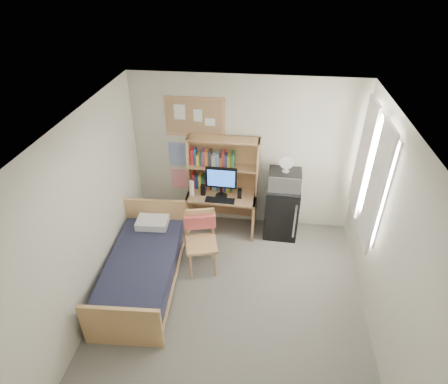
# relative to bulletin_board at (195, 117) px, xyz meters

# --- Properties ---
(floor) EXTENTS (3.60, 4.20, 0.02)m
(floor) POSITION_rel_bulletin_board_xyz_m (0.78, -2.08, -1.93)
(floor) COLOR slate
(floor) RESTS_ON ground
(ceiling) EXTENTS (3.60, 4.20, 0.02)m
(ceiling) POSITION_rel_bulletin_board_xyz_m (0.78, -2.08, 0.68)
(ceiling) COLOR white
(ceiling) RESTS_ON wall_back
(wall_back) EXTENTS (3.60, 0.04, 2.60)m
(wall_back) POSITION_rel_bulletin_board_xyz_m (0.78, 0.02, -0.62)
(wall_back) COLOR beige
(wall_back) RESTS_ON floor
(wall_left) EXTENTS (0.04, 4.20, 2.60)m
(wall_left) POSITION_rel_bulletin_board_xyz_m (-1.02, -2.08, -0.62)
(wall_left) COLOR beige
(wall_left) RESTS_ON floor
(wall_right) EXTENTS (0.04, 4.20, 2.60)m
(wall_right) POSITION_rel_bulletin_board_xyz_m (2.58, -2.08, -0.62)
(wall_right) COLOR beige
(wall_right) RESTS_ON floor
(window_unit) EXTENTS (0.10, 1.40, 1.70)m
(window_unit) POSITION_rel_bulletin_board_xyz_m (2.53, -0.88, -0.32)
(window_unit) COLOR white
(window_unit) RESTS_ON wall_right
(curtain_left) EXTENTS (0.04, 0.55, 1.70)m
(curtain_left) POSITION_rel_bulletin_board_xyz_m (2.50, -1.28, -0.32)
(curtain_left) COLOR white
(curtain_left) RESTS_ON wall_right
(curtain_right) EXTENTS (0.04, 0.55, 1.70)m
(curtain_right) POSITION_rel_bulletin_board_xyz_m (2.50, -0.48, -0.32)
(curtain_right) COLOR white
(curtain_right) RESTS_ON wall_right
(bulletin_board) EXTENTS (0.94, 0.03, 0.64)m
(bulletin_board) POSITION_rel_bulletin_board_xyz_m (0.00, 0.00, 0.00)
(bulletin_board) COLOR #A47F56
(bulletin_board) RESTS_ON wall_back
(poster_wave) EXTENTS (0.30, 0.01, 0.42)m
(poster_wave) POSITION_rel_bulletin_board_xyz_m (-0.32, 0.01, -0.67)
(poster_wave) COLOR #2B54AC
(poster_wave) RESTS_ON wall_back
(poster_japan) EXTENTS (0.28, 0.01, 0.36)m
(poster_japan) POSITION_rel_bulletin_board_xyz_m (-0.32, 0.01, -1.14)
(poster_japan) COLOR #EA293E
(poster_japan) RESTS_ON wall_back
(desk) EXTENTS (1.16, 0.61, 0.71)m
(desk) POSITION_rel_bulletin_board_xyz_m (0.45, -0.29, -1.56)
(desk) COLOR tan
(desk) RESTS_ON floor
(desk_chair) EXTENTS (0.59, 0.59, 0.97)m
(desk_chair) POSITION_rel_bulletin_board_xyz_m (0.27, -1.29, -1.43)
(desk_chair) COLOR tan
(desk_chair) RESTS_ON floor
(mini_fridge) EXTENTS (0.56, 0.56, 0.92)m
(mini_fridge) POSITION_rel_bulletin_board_xyz_m (1.45, -0.27, -1.46)
(mini_fridge) COLOR black
(mini_fridge) RESTS_ON floor
(bed) EXTENTS (1.04, 1.93, 0.52)m
(bed) POSITION_rel_bulletin_board_xyz_m (-0.50, -1.75, -1.66)
(bed) COLOR #1A1C30
(bed) RESTS_ON floor
(hutch) EXTENTS (1.15, 0.33, 0.94)m
(hutch) POSITION_rel_bulletin_board_xyz_m (0.46, -0.14, -0.74)
(hutch) COLOR tan
(hutch) RESTS_ON desk
(monitor) EXTENTS (0.51, 0.06, 0.54)m
(monitor) POSITION_rel_bulletin_board_xyz_m (0.45, -0.35, -0.94)
(monitor) COLOR black
(monitor) RESTS_ON desk
(keyboard) EXTENTS (0.48, 0.17, 0.02)m
(keyboard) POSITION_rel_bulletin_board_xyz_m (0.44, -0.49, -1.20)
(keyboard) COLOR black
(keyboard) RESTS_ON desk
(speaker_left) EXTENTS (0.08, 0.08, 0.18)m
(speaker_left) POSITION_rel_bulletin_board_xyz_m (0.15, -0.34, -1.12)
(speaker_left) COLOR black
(speaker_left) RESTS_ON desk
(speaker_right) EXTENTS (0.07, 0.07, 0.16)m
(speaker_right) POSITION_rel_bulletin_board_xyz_m (0.75, -0.36, -1.13)
(speaker_right) COLOR black
(speaker_right) RESTS_ON desk
(water_bottle) EXTENTS (0.08, 0.08, 0.26)m
(water_bottle) POSITION_rel_bulletin_board_xyz_m (-0.03, -0.37, -1.08)
(water_bottle) COLOR white
(water_bottle) RESTS_ON desk
(hoodie) EXTENTS (0.48, 0.25, 0.22)m
(hoodie) POSITION_rel_bulletin_board_xyz_m (0.23, -1.10, -1.17)
(hoodie) COLOR #D95652
(hoodie) RESTS_ON desk_chair
(microwave) EXTENTS (0.52, 0.40, 0.29)m
(microwave) POSITION_rel_bulletin_board_xyz_m (1.45, -0.29, -0.86)
(microwave) COLOR #B6B5BA
(microwave) RESTS_ON mini_fridge
(desk_fan) EXTENTS (0.22, 0.22, 0.27)m
(desk_fan) POSITION_rel_bulletin_board_xyz_m (1.45, -0.29, -0.57)
(desk_fan) COLOR white
(desk_fan) RESTS_ON microwave
(pillow) EXTENTS (0.49, 0.35, 0.11)m
(pillow) POSITION_rel_bulletin_board_xyz_m (-0.54, -1.00, -1.35)
(pillow) COLOR white
(pillow) RESTS_ON bed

